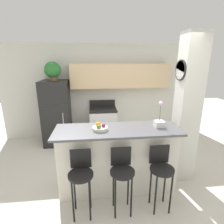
# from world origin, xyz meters

# --- Properties ---
(ground_plane) EXTENTS (14.00, 14.00, 0.00)m
(ground_plane) POSITION_xyz_m (0.00, 0.00, 0.00)
(ground_plane) COLOR beige
(wall_back) EXTENTS (5.60, 0.38, 2.55)m
(wall_back) POSITION_xyz_m (0.13, 2.18, 1.45)
(wall_back) COLOR silver
(wall_back) RESTS_ON ground_plane
(pillar_right) EXTENTS (0.38, 0.33, 2.55)m
(pillar_right) POSITION_xyz_m (1.22, 0.17, 1.28)
(pillar_right) COLOR silver
(pillar_right) RESTS_ON ground_plane
(counter_bar) EXTENTS (1.98, 0.67, 1.07)m
(counter_bar) POSITION_xyz_m (0.00, 0.00, 0.54)
(counter_bar) COLOR silver
(counter_bar) RESTS_ON ground_plane
(refrigerator) EXTENTS (0.66, 0.68, 1.65)m
(refrigerator) POSITION_xyz_m (-1.31, 1.87, 0.83)
(refrigerator) COLOR black
(refrigerator) RESTS_ON ground_plane
(stove_range) EXTENTS (0.70, 0.61, 1.07)m
(stove_range) POSITION_xyz_m (-0.12, 1.91, 0.46)
(stove_range) COLOR silver
(stove_range) RESTS_ON ground_plane
(bar_stool_left) EXTENTS (0.34, 0.34, 0.95)m
(bar_stool_left) POSITION_xyz_m (-0.56, -0.49, 0.63)
(bar_stool_left) COLOR black
(bar_stool_left) RESTS_ON ground_plane
(bar_stool_mid) EXTENTS (0.34, 0.34, 0.95)m
(bar_stool_mid) POSITION_xyz_m (0.00, -0.49, 0.63)
(bar_stool_mid) COLOR black
(bar_stool_mid) RESTS_ON ground_plane
(bar_stool_right) EXTENTS (0.34, 0.34, 0.95)m
(bar_stool_right) POSITION_xyz_m (0.56, -0.49, 0.63)
(bar_stool_right) COLOR black
(bar_stool_right) RESTS_ON ground_plane
(potted_plant_on_fridge) EXTENTS (0.39, 0.39, 0.45)m
(potted_plant_on_fridge) POSITION_xyz_m (-1.31, 1.87, 1.89)
(potted_plant_on_fridge) COLOR brown
(potted_plant_on_fridge) RESTS_ON refrigerator
(orchid_vase) EXTENTS (0.15, 0.15, 0.43)m
(orchid_vase) POSITION_xyz_m (0.69, 0.02, 1.17)
(orchid_vase) COLOR white
(orchid_vase) RESTS_ON counter_bar
(fruit_bowl) EXTENTS (0.24, 0.24, 0.12)m
(fruit_bowl) POSITION_xyz_m (-0.27, -0.02, 1.11)
(fruit_bowl) COLOR silver
(fruit_bowl) RESTS_ON counter_bar
(trash_bin) EXTENTS (0.28, 0.28, 0.38)m
(trash_bin) POSITION_xyz_m (-0.76, 1.64, 0.19)
(trash_bin) COLOR black
(trash_bin) RESTS_ON ground_plane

